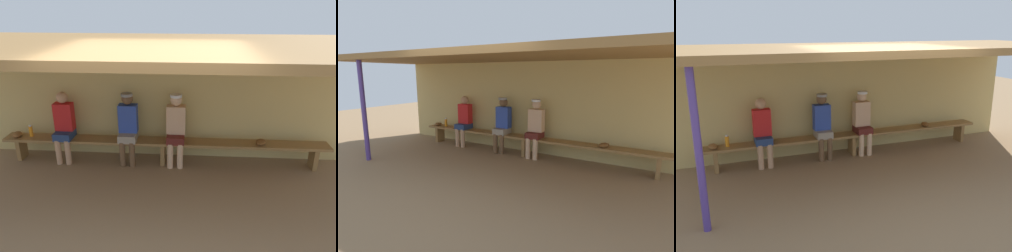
# 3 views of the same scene
# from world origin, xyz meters

# --- Properties ---
(ground_plane) EXTENTS (24.00, 24.00, 0.00)m
(ground_plane) POSITION_xyz_m (0.00, 0.00, 0.00)
(ground_plane) COLOR #8C6D4C
(back_wall) EXTENTS (8.00, 0.20, 2.20)m
(back_wall) POSITION_xyz_m (0.00, 2.00, 1.10)
(back_wall) COLOR tan
(back_wall) RESTS_ON ground
(dugout_roof) EXTENTS (8.00, 2.80, 0.12)m
(dugout_roof) POSITION_xyz_m (0.00, 0.70, 2.26)
(dugout_roof) COLOR olive
(dugout_roof) RESTS_ON back_wall
(support_post) EXTENTS (0.10, 0.10, 2.20)m
(support_post) POSITION_xyz_m (-2.91, -0.55, 1.10)
(support_post) COLOR #4C388C
(support_post) RESTS_ON ground
(bench) EXTENTS (6.00, 0.36, 0.46)m
(bench) POSITION_xyz_m (0.00, 1.55, 0.39)
(bench) COLOR olive
(bench) RESTS_ON ground
(player_in_blue) EXTENTS (0.34, 0.42, 1.34)m
(player_in_blue) POSITION_xyz_m (0.24, 1.55, 0.75)
(player_in_blue) COLOR #591E19
(player_in_blue) RESTS_ON ground
(player_middle) EXTENTS (0.34, 0.42, 1.34)m
(player_middle) POSITION_xyz_m (-1.85, 1.55, 0.73)
(player_middle) COLOR navy
(player_middle) RESTS_ON ground
(player_in_white) EXTENTS (0.34, 0.42, 1.34)m
(player_in_white) POSITION_xyz_m (-0.65, 1.55, 0.75)
(player_in_white) COLOR gray
(player_in_white) RESTS_ON ground
(water_bottle_green) EXTENTS (0.07, 0.07, 0.23)m
(water_bottle_green) POSITION_xyz_m (-2.52, 1.56, 0.57)
(water_bottle_green) COLOR orange
(water_bottle_green) RESTS_ON bench
(baseball_glove_tan) EXTENTS (0.22, 0.27, 0.09)m
(baseball_glove_tan) POSITION_xyz_m (-2.78, 1.53, 0.51)
(baseball_glove_tan) COLOR brown
(baseball_glove_tan) RESTS_ON bench
(baseball_glove_dark_brown) EXTENTS (0.25, 0.29, 0.09)m
(baseball_glove_dark_brown) POSITION_xyz_m (1.77, 1.51, 0.51)
(baseball_glove_dark_brown) COLOR brown
(baseball_glove_dark_brown) RESTS_ON bench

